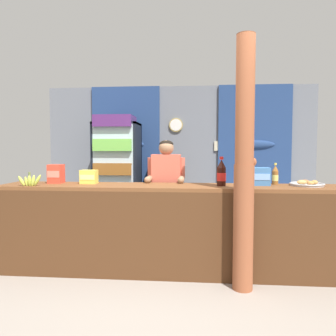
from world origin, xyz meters
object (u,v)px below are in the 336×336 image
(snack_box_crackers, at_px, (56,174))
(plastic_lawn_chair, at_px, (247,206))
(snack_box_biscuit, at_px, (260,176))
(pastry_tray, at_px, (307,184))
(bottle_shelf_rack, at_px, (164,189))
(soda_bottle_cola, at_px, (221,173))
(timber_post, at_px, (244,170))
(soda_bottle_iced_tea, at_px, (275,175))
(stall_counter, at_px, (171,221))
(snack_box_instant_noodle, at_px, (89,177))
(banana_bunch, at_px, (30,181))
(shopkeeper, at_px, (166,185))
(drink_fridge, at_px, (117,167))

(snack_box_crackers, bearing_deg, plastic_lawn_chair, 30.13)
(snack_box_biscuit, xyz_separation_m, pastry_tray, (0.52, -0.01, -0.08))
(bottle_shelf_rack, height_order, soda_bottle_cola, soda_bottle_cola)
(pastry_tray, bearing_deg, timber_post, -147.88)
(soda_bottle_iced_tea, relative_size, pastry_tray, 0.67)
(stall_counter, bearing_deg, soda_bottle_cola, 12.12)
(snack_box_instant_noodle, bearing_deg, banana_bunch, -152.05)
(plastic_lawn_chair, distance_m, snack_box_crackers, 2.95)
(snack_box_instant_noodle, bearing_deg, shopkeeper, 22.29)
(bottle_shelf_rack, distance_m, pastry_tray, 2.88)
(stall_counter, xyz_separation_m, banana_bunch, (-1.56, -0.08, 0.44))
(shopkeeper, height_order, snack_box_crackers, shopkeeper)
(shopkeeper, xyz_separation_m, snack_box_crackers, (-1.30, -0.35, 0.16))
(stall_counter, distance_m, bottle_shelf_rack, 2.42)
(drink_fridge, distance_m, banana_bunch, 2.20)
(bottle_shelf_rack, distance_m, snack_box_biscuit, 2.58)
(stall_counter, distance_m, snack_box_crackers, 1.50)
(timber_post, height_order, banana_bunch, timber_post)
(banana_bunch, bearing_deg, snack_box_crackers, 63.76)
(banana_bunch, bearing_deg, pastry_tray, 5.38)
(plastic_lawn_chair, relative_size, banana_bunch, 3.12)
(snack_box_biscuit, relative_size, pastry_tray, 0.56)
(snack_box_instant_noodle, bearing_deg, pastry_tray, -0.28)
(bottle_shelf_rack, height_order, soda_bottle_iced_tea, bottle_shelf_rack)
(snack_box_crackers, distance_m, snack_box_biscuit, 2.40)
(bottle_shelf_rack, height_order, banana_bunch, bottle_shelf_rack)
(soda_bottle_iced_tea, relative_size, snack_box_crackers, 1.11)
(stall_counter, bearing_deg, shopkeeper, 99.98)
(bottle_shelf_rack, height_order, plastic_lawn_chair, bottle_shelf_rack)
(timber_post, relative_size, soda_bottle_iced_tea, 10.09)
(snack_box_instant_noodle, distance_m, banana_bunch, 0.64)
(stall_counter, distance_m, plastic_lawn_chair, 2.02)
(plastic_lawn_chair, height_order, pastry_tray, pastry_tray)
(timber_post, distance_m, bottle_shelf_rack, 2.93)
(drink_fridge, relative_size, snack_box_crackers, 8.78)
(shopkeeper, height_order, snack_box_instant_noodle, shopkeeper)
(soda_bottle_iced_tea, bearing_deg, soda_bottle_cola, -163.18)
(bottle_shelf_rack, xyz_separation_m, soda_bottle_iced_tea, (1.49, -2.09, 0.45))
(soda_bottle_iced_tea, distance_m, banana_bunch, 2.77)
(shopkeeper, xyz_separation_m, snack_box_instant_noodle, (-0.89, -0.36, 0.13))
(snack_box_biscuit, bearing_deg, soda_bottle_iced_tea, 26.27)
(plastic_lawn_chair, distance_m, soda_bottle_iced_tea, 1.51)
(shopkeeper, bearing_deg, soda_bottle_iced_tea, -11.87)
(banana_bunch, bearing_deg, soda_bottle_cola, 5.48)
(shopkeeper, relative_size, pastry_tray, 4.10)
(plastic_lawn_chair, xyz_separation_m, shopkeeper, (-1.20, -1.11, 0.46))
(stall_counter, xyz_separation_m, snack_box_biscuit, (1.00, 0.22, 0.48))
(soda_bottle_cola, xyz_separation_m, snack_box_instant_noodle, (-1.55, 0.10, -0.06))
(bottle_shelf_rack, xyz_separation_m, pastry_tray, (1.82, -2.20, 0.37))
(bottle_shelf_rack, height_order, pastry_tray, bottle_shelf_rack)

